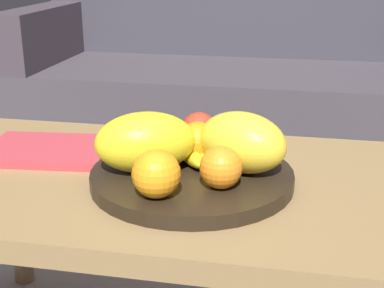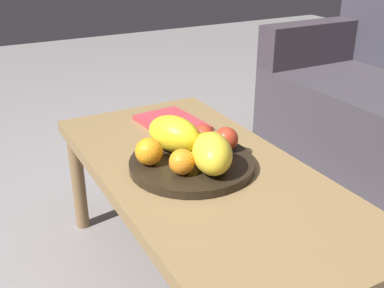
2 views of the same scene
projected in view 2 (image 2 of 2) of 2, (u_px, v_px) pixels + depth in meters
ground_plane at (202, 288)px, 1.52m from camera, size 8.00×8.00×0.00m
coffee_table at (204, 184)px, 1.36m from camera, size 1.15×0.56×0.44m
fruit_bowl at (192, 164)px, 1.35m from camera, size 0.36×0.36×0.03m
melon_large_front at (174, 134)px, 1.38m from camera, size 0.20×0.17×0.11m
melon_smaller_beside at (212, 153)px, 1.26m from camera, size 0.19×0.16×0.11m
orange_front at (206, 145)px, 1.35m from camera, size 0.08×0.08×0.08m
orange_left at (182, 162)px, 1.25m from camera, size 0.07×0.07×0.07m
orange_right at (149, 151)px, 1.30m from camera, size 0.08×0.08×0.08m
apple_front at (226, 139)px, 1.39m from camera, size 0.07×0.07×0.07m
apple_left at (203, 135)px, 1.42m from camera, size 0.07×0.07×0.07m
banana_bunch at (206, 146)px, 1.36m from camera, size 0.17×0.17×0.06m
magazine at (172, 123)px, 1.64m from camera, size 0.27×0.20×0.02m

